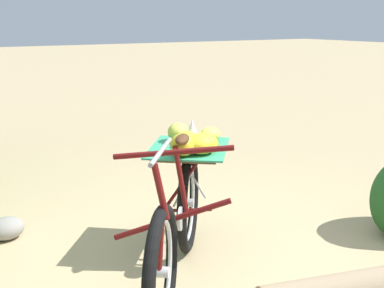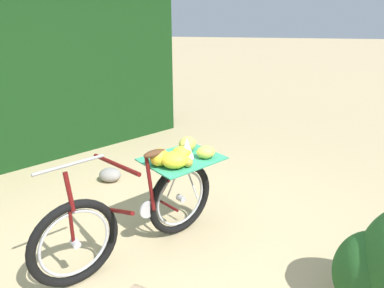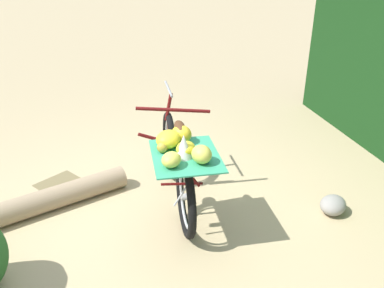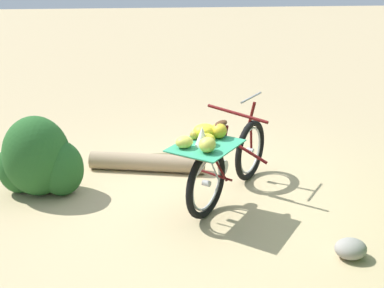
{
  "view_description": "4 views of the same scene",
  "coord_description": "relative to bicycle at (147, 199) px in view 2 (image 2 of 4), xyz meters",
  "views": [
    {
      "loc": [
        -1.7,
        -2.56,
        1.67
      ],
      "look_at": [
        0.11,
        0.34,
        0.82
      ],
      "focal_mm": 47.15,
      "sensor_mm": 36.0,
      "label": 1
    },
    {
      "loc": [
        0.72,
        -2.4,
        2.03
      ],
      "look_at": [
        0.22,
        0.42,
        0.93
      ],
      "focal_mm": 31.88,
      "sensor_mm": 36.0,
      "label": 2
    },
    {
      "loc": [
        2.23,
        2.26,
        2.22
      ],
      "look_at": [
        0.03,
        0.41,
        0.84
      ],
      "focal_mm": 36.31,
      "sensor_mm": 36.0,
      "label": 3
    },
    {
      "loc": [
        0.83,
        4.43,
        2.32
      ],
      "look_at": [
        0.26,
        0.38,
        0.78
      ],
      "focal_mm": 42.35,
      "sensor_mm": 36.0,
      "label": 4
    }
  ],
  "objects": [
    {
      "name": "ground_plane",
      "position": [
        0.12,
        -0.1,
        -0.51
      ],
      "size": [
        60.0,
        60.0,
        0.0
      ],
      "primitive_type": "plane",
      "color": "tan"
    },
    {
      "name": "bicycle",
      "position": [
        0.0,
        0.0,
        0.0
      ],
      "size": [
        1.36,
        1.57,
        1.03
      ],
      "rotation": [
        0.0,
        0.0,
        -2.26
      ],
      "color": "black",
      "rests_on": "ground_plane"
    },
    {
      "name": "foliage_hedge",
      "position": [
        -2.43,
        1.81,
        1.04
      ],
      "size": [
        3.73,
        4.43,
        3.09
      ],
      "primitive_type": "cube",
      "rotation": [
        0.0,
        0.0,
        0.91
      ],
      "color": "#143814",
      "rests_on": "ground_plane"
    },
    {
      "name": "path_stone",
      "position": [
        -0.88,
        1.2,
        -0.42
      ],
      "size": [
        0.28,
        0.23,
        0.18
      ],
      "primitive_type": "ellipsoid",
      "color": "gray",
      "rests_on": "ground_plane"
    }
  ]
}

